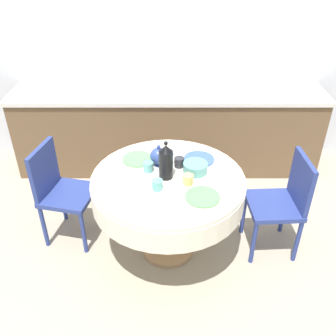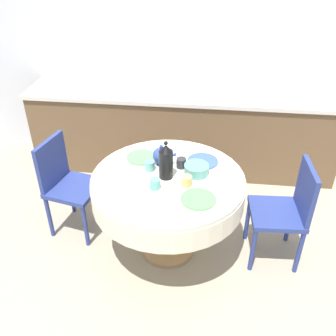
% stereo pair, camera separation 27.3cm
% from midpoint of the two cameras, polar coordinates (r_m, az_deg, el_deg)
% --- Properties ---
extents(ground_plane, '(12.00, 12.00, 0.00)m').
position_cam_midpoint_polar(ground_plane, '(3.26, 2.46, -12.32)').
color(ground_plane, '#9E937F').
extents(wall_back, '(7.00, 0.05, 2.60)m').
position_cam_midpoint_polar(wall_back, '(4.10, 4.94, 18.64)').
color(wall_back, silver).
rests_on(wall_back, ground_plane).
extents(kitchen_counter, '(3.24, 0.64, 0.88)m').
position_cam_midpoint_polar(kitchen_counter, '(4.09, 4.16, 5.77)').
color(kitchen_counter, brown).
rests_on(kitchen_counter, ground_plane).
extents(dining_table, '(1.16, 1.16, 0.74)m').
position_cam_midpoint_polar(dining_table, '(2.85, 2.75, -3.60)').
color(dining_table, tan).
rests_on(dining_table, ground_plane).
extents(chair_left, '(0.42, 0.42, 0.87)m').
position_cam_midpoint_polar(chair_left, '(3.06, 20.17, -5.90)').
color(chair_left, navy).
rests_on(chair_left, ground_plane).
extents(chair_right, '(0.48, 0.48, 0.87)m').
position_cam_midpoint_polar(chair_right, '(3.25, -12.96, -2.06)').
color(chair_right, navy).
rests_on(chair_right, ground_plane).
extents(plate_near_left, '(0.24, 0.24, 0.01)m').
position_cam_midpoint_polar(plate_near_left, '(2.60, -2.89, -4.08)').
color(plate_near_left, white).
rests_on(plate_near_left, dining_table).
extents(cup_near_left, '(0.08, 0.08, 0.08)m').
position_cam_midpoint_polar(cup_near_left, '(2.63, 0.96, -2.55)').
color(cup_near_left, '#5BA39E').
rests_on(cup_near_left, dining_table).
extents(plate_near_right, '(0.24, 0.24, 0.01)m').
position_cam_midpoint_polar(plate_near_right, '(2.57, 7.70, -4.83)').
color(plate_near_right, '#5BA85B').
rests_on(plate_near_right, dining_table).
extents(cup_near_right, '(0.08, 0.08, 0.08)m').
position_cam_midpoint_polar(cup_near_right, '(2.68, 5.76, -2.08)').
color(cup_near_right, '#DBB766').
rests_on(cup_near_right, dining_table).
extents(plate_far_left, '(0.24, 0.24, 0.01)m').
position_cam_midpoint_polar(plate_far_left, '(3.00, -1.46, 1.58)').
color(plate_far_left, '#5BA85B').
rests_on(plate_far_left, dining_table).
extents(cup_far_left, '(0.08, 0.08, 0.08)m').
position_cam_midpoint_polar(cup_far_left, '(2.83, -0.05, 0.27)').
color(cup_far_left, '#5BA39E').
rests_on(cup_far_left, dining_table).
extents(plate_far_right, '(0.24, 0.24, 0.01)m').
position_cam_midpoint_polar(plate_far_right, '(2.97, 7.92, 0.95)').
color(plate_far_right, '#3856AD').
rests_on(plate_far_right, dining_table).
extents(cup_far_right, '(0.08, 0.08, 0.08)m').
position_cam_midpoint_polar(cup_far_right, '(2.87, 4.76, 0.69)').
color(cup_far_right, '#28282D').
rests_on(cup_far_right, dining_table).
extents(coffee_carafe, '(0.10, 0.10, 0.30)m').
position_cam_midpoint_polar(coffee_carafe, '(2.71, 2.58, 0.92)').
color(coffee_carafe, black).
rests_on(coffee_carafe, dining_table).
extents(teapot, '(0.19, 0.13, 0.18)m').
position_cam_midpoint_polar(teapot, '(2.88, 1.71, 1.82)').
color(teapot, '#33478E').
rests_on(teapot, dining_table).
extents(fruit_bowl, '(0.18, 0.18, 0.08)m').
position_cam_midpoint_polar(fruit_bowl, '(2.81, 7.14, -0.31)').
color(fruit_bowl, '#569993').
rests_on(fruit_bowl, dining_table).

